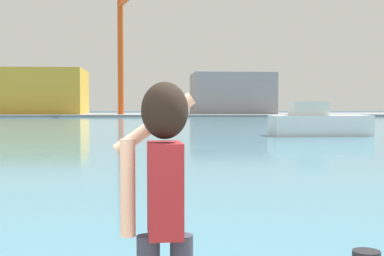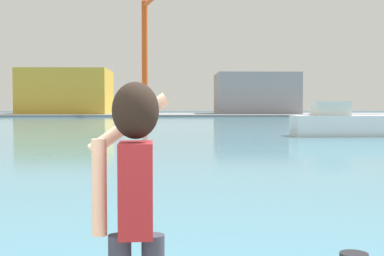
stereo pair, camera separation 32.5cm
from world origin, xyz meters
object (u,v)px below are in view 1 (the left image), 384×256
boat_moored (318,123)px  warehouse_left (41,92)px  warehouse_right (232,94)px  port_crane (121,48)px  person_photographer (163,195)px

boat_moored → warehouse_left: bearing=114.7°
warehouse_right → port_crane: 22.27m
person_photographer → port_crane: size_ratio=0.09×
boat_moored → warehouse_left: 69.11m
warehouse_left → port_crane: size_ratio=0.80×
person_photographer → warehouse_right: (15.26, 93.03, 2.50)m
person_photographer → boat_moored: boat_moored is taller
warehouse_left → warehouse_right: warehouse_left is taller
boat_moored → port_crane: 58.28m
boat_moored → warehouse_left: (-29.91, 62.21, 3.46)m
warehouse_right → port_crane: port_crane is taller
port_crane → warehouse_right: bearing=20.5°
person_photographer → boat_moored: 32.39m
person_photographer → warehouse_right: size_ratio=0.12×
warehouse_right → boat_moored: bearing=-93.9°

